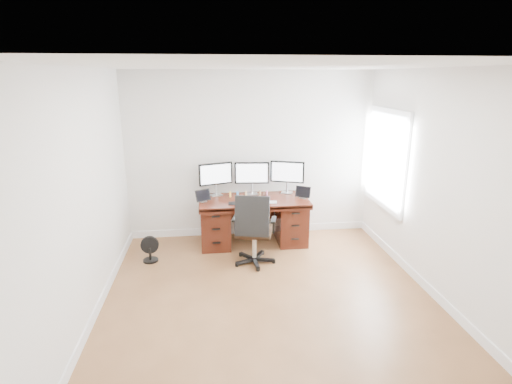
{
  "coord_description": "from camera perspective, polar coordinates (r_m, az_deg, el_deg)",
  "views": [
    {
      "loc": [
        -0.67,
        -4.13,
        2.61
      ],
      "look_at": [
        0.0,
        1.5,
        0.95
      ],
      "focal_mm": 28.0,
      "sensor_mm": 36.0,
      "label": 1
    }
  ],
  "objects": [
    {
      "name": "monitor_left",
      "position": [
        6.38,
        -5.79,
        2.42
      ],
      "size": [
        0.53,
        0.2,
        0.53
      ],
      "rotation": [
        0.0,
        0.0,
        0.31
      ],
      "color": "silver",
      "rests_on": "desk"
    },
    {
      "name": "monitor_right",
      "position": [
        6.5,
        4.49,
        2.72
      ],
      "size": [
        0.53,
        0.22,
        0.53
      ],
      "rotation": [
        0.0,
        0.0,
        -0.36
      ],
      "color": "silver",
      "rests_on": "desk"
    },
    {
      "name": "drawing_tablet",
      "position": [
        6.03,
        -2.82,
        -1.61
      ],
      "size": [
        0.25,
        0.17,
        0.01
      ],
      "primitive_type": "cube",
      "rotation": [
        0.0,
        0.0,
        -0.08
      ],
      "color": "black",
      "rests_on": "desk"
    },
    {
      "name": "tablet_left",
      "position": [
        6.14,
        -7.59,
        -0.62
      ],
      "size": [
        0.24,
        0.17,
        0.19
      ],
      "rotation": [
        0.0,
        0.0,
        0.49
      ],
      "color": "silver",
      "rests_on": "desk"
    },
    {
      "name": "floor_fan",
      "position": [
        6.04,
        -14.93,
        -7.95
      ],
      "size": [
        0.26,
        0.22,
        0.38
      ],
      "rotation": [
        0.0,
        0.0,
        0.02
      ],
      "color": "black",
      "rests_on": "ground"
    },
    {
      "name": "monitor_center",
      "position": [
        6.42,
        -0.6,
        2.58
      ],
      "size": [
        0.55,
        0.16,
        0.53
      ],
      "rotation": [
        0.0,
        0.0,
        -0.09
      ],
      "color": "silver",
      "rests_on": "desk"
    },
    {
      "name": "figurine_brown",
      "position": [
        6.39,
        0.55,
        -0.13
      ],
      "size": [
        0.04,
        0.04,
        0.09
      ],
      "color": "olive",
      "rests_on": "desk"
    },
    {
      "name": "desk",
      "position": [
        6.39,
        -0.35,
        -3.89
      ],
      "size": [
        1.7,
        0.8,
        0.75
      ],
      "color": "#3D160C",
      "rests_on": "ground"
    },
    {
      "name": "phone",
      "position": [
        6.2,
        -0.13,
        -1.1
      ],
      "size": [
        0.14,
        0.07,
        0.01
      ],
      "primitive_type": "cube",
      "rotation": [
        0.0,
        0.0,
        0.06
      ],
      "color": "black",
      "rests_on": "desk"
    },
    {
      "name": "figurine_blue",
      "position": [
        6.36,
        -2.65,
        -0.24
      ],
      "size": [
        0.04,
        0.04,
        0.09
      ],
      "color": "#4CA1EB",
      "rests_on": "desk"
    },
    {
      "name": "figurine_pink",
      "position": [
        6.4,
        1.56,
        -0.09
      ],
      "size": [
        0.04,
        0.04,
        0.09
      ],
      "color": "pink",
      "rests_on": "desk"
    },
    {
      "name": "office_chair",
      "position": [
        5.7,
        -0.31,
        -7.04
      ],
      "size": [
        0.69,
        0.69,
        1.07
      ],
      "rotation": [
        0.0,
        0.0,
        -0.24
      ],
      "color": "black",
      "rests_on": "ground"
    },
    {
      "name": "right_wall",
      "position": [
        5.16,
        24.6,
        0.72
      ],
      "size": [
        0.1,
        4.5,
        2.7
      ],
      "color": "silver",
      "rests_on": "ground"
    },
    {
      "name": "trackpad",
      "position": [
        6.08,
        2.42,
        -1.46
      ],
      "size": [
        0.14,
        0.14,
        0.01
      ],
      "primitive_type": "cube",
      "rotation": [
        0.0,
        0.0,
        -0.17
      ],
      "color": "#B8BBC0",
      "rests_on": "desk"
    },
    {
      "name": "figurine_yellow",
      "position": [
        6.37,
        -1.47,
        -0.2
      ],
      "size": [
        0.04,
        0.04,
        0.09
      ],
      "color": "tan",
      "rests_on": "desk"
    },
    {
      "name": "ground",
      "position": [
        4.93,
        2.14,
        -15.66
      ],
      "size": [
        4.5,
        4.5,
        0.0
      ],
      "primitive_type": "plane",
      "color": "brown",
      "rests_on": "ground"
    },
    {
      "name": "tablet_right",
      "position": [
        6.31,
        6.74,
        -0.13
      ],
      "size": [
        0.24,
        0.18,
        0.19
      ],
      "rotation": [
        0.0,
        0.0,
        -0.53
      ],
      "color": "silver",
      "rests_on": "desk"
    },
    {
      "name": "figurine_orange",
      "position": [
        6.35,
        -3.71,
        -0.27
      ],
      "size": [
        0.04,
        0.04,
        0.09
      ],
      "color": "#FFC547",
      "rests_on": "desk"
    },
    {
      "name": "keyboard",
      "position": [
        6.06,
        0.22,
        -1.47
      ],
      "size": [
        0.26,
        0.13,
        0.01
      ],
      "primitive_type": "cube",
      "rotation": [
        0.0,
        0.0,
        -0.08
      ],
      "color": "white",
      "rests_on": "desk"
    },
    {
      "name": "back_wall",
      "position": [
        6.54,
        -0.78,
        5.21
      ],
      "size": [
        4.0,
        0.1,
        2.7
      ],
      "primitive_type": "cube",
      "color": "silver",
      "rests_on": "ground"
    }
  ]
}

